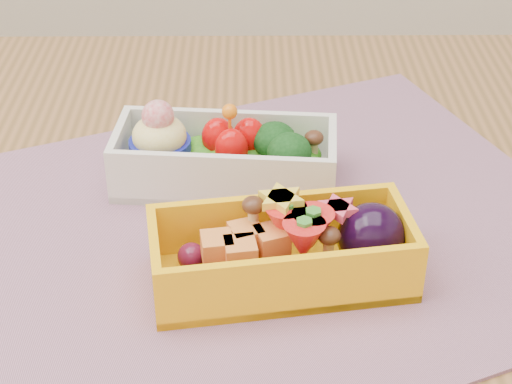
{
  "coord_description": "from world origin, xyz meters",
  "views": [
    {
      "loc": [
        0.0,
        -0.56,
        1.16
      ],
      "look_at": [
        0.01,
        -0.0,
        0.79
      ],
      "focal_mm": 59.62,
      "sensor_mm": 36.0,
      "label": 1
    }
  ],
  "objects_px": {
    "table": "(246,322)",
    "bento_white": "(224,157)",
    "placemat": "(247,235)",
    "bento_yellow": "(288,250)"
  },
  "relations": [
    {
      "from": "table",
      "to": "placemat",
      "type": "relative_size",
      "value": 2.24
    },
    {
      "from": "bento_white",
      "to": "bento_yellow",
      "type": "bearing_deg",
      "value": -64.72
    },
    {
      "from": "placemat",
      "to": "bento_white",
      "type": "distance_m",
      "value": 0.08
    },
    {
      "from": "table",
      "to": "placemat",
      "type": "bearing_deg",
      "value": -76.81
    },
    {
      "from": "bento_white",
      "to": "bento_yellow",
      "type": "relative_size",
      "value": 0.98
    },
    {
      "from": "table",
      "to": "bento_white",
      "type": "height_order",
      "value": "bento_white"
    },
    {
      "from": "placemat",
      "to": "table",
      "type": "bearing_deg",
      "value": 103.19
    },
    {
      "from": "table",
      "to": "bento_yellow",
      "type": "xyz_separation_m",
      "value": [
        0.03,
        -0.06,
        0.13
      ]
    },
    {
      "from": "bento_white",
      "to": "bento_yellow",
      "type": "xyz_separation_m",
      "value": [
        0.05,
        -0.13,
        0.0
      ]
    },
    {
      "from": "table",
      "to": "bento_white",
      "type": "distance_m",
      "value": 0.15
    }
  ]
}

